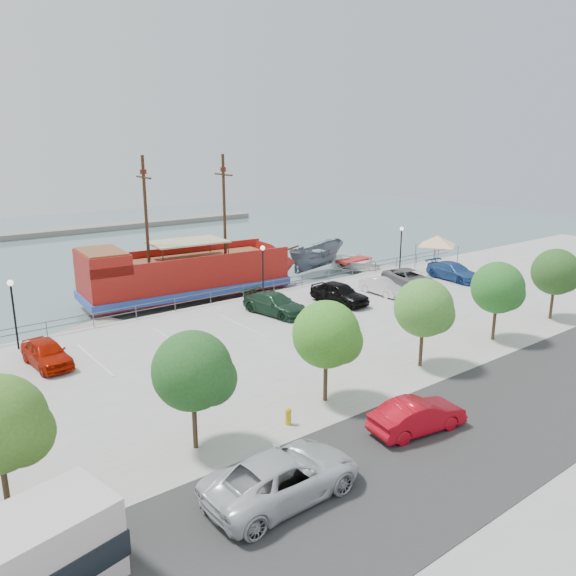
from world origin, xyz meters
TOP-DOWN VIEW (x-y plane):
  - ground at (0.00, 0.00)m, footprint 160.00×160.00m
  - street at (0.00, -16.00)m, footprint 100.00×8.00m
  - sidewalk at (0.00, -10.00)m, footprint 100.00×4.00m
  - seawall_railing at (0.00, 7.80)m, footprint 50.00×0.06m
  - far_shore at (10.00, 55.00)m, footprint 40.00×3.00m
  - pirate_ship at (-1.75, 13.07)m, footprint 20.16×7.04m
  - patrol_boat at (12.10, 14.22)m, footprint 7.57×3.52m
  - speedboat at (15.82, 12.56)m, footprint 5.62×7.46m
  - dock_west at (-13.99, 9.20)m, footprint 7.73×4.71m
  - dock_mid at (7.18, 9.20)m, footprint 7.85×3.29m
  - dock_east at (15.85, 9.20)m, footprint 7.85×3.65m
  - canopy_tent at (19.46, 4.98)m, footprint 5.45×5.45m
  - street_van at (-14.13, -14.74)m, footprint 5.93×2.79m
  - street_sedan at (-6.77, -14.58)m, footprint 4.59×2.19m
  - fire_hydrant at (-10.85, -10.80)m, footprint 0.29×0.29m
  - lamp_post_left at (-18.00, 6.50)m, footprint 0.36×0.36m
  - lamp_post_mid at (0.00, 6.50)m, footprint 0.36×0.36m
  - lamp_post_right at (16.00, 6.50)m, footprint 0.36×0.36m
  - tree_a at (-21.85, -10.07)m, footprint 3.30×3.20m
  - tree_b at (-14.85, -10.07)m, footprint 3.30×3.20m
  - tree_c at (-7.85, -10.07)m, footprint 3.30×3.20m
  - tree_d at (-0.85, -10.07)m, footprint 3.30×3.20m
  - tree_e at (6.15, -10.07)m, footprint 3.30×3.20m
  - tree_f at (13.15, -10.07)m, footprint 3.30×3.20m
  - parked_car_a at (-17.33, 2.78)m, footprint 2.10×4.49m
  - parked_car_d at (-1.60, 2.77)m, footprint 3.04×5.57m
  - parked_car_e at (3.89, 1.89)m, footprint 2.45×5.10m
  - parked_car_f at (8.44, 1.75)m, footprint 1.52×4.06m
  - parked_car_g at (12.06, 1.97)m, footprint 3.54×5.78m
  - parked_car_h at (17.22, 1.27)m, footprint 2.61×5.49m

SIDE VIEW (x-z plane):
  - ground at x=0.00m, z-range -1.00..-1.00m
  - dock_west at x=-13.99m, z-range -1.00..-0.57m
  - dock_east at x=15.85m, z-range -1.00..-0.57m
  - dock_mid at x=7.18m, z-range -1.00..-0.57m
  - far_shore at x=10.00m, z-range -1.00..-0.20m
  - speedboat at x=15.82m, z-range -1.00..0.46m
  - street at x=0.00m, z-range -0.01..0.03m
  - sidewalk at x=0.00m, z-range -0.01..0.04m
  - patrol_boat at x=12.10m, z-range -1.00..1.83m
  - fire_hydrant at x=-10.85m, z-range 0.04..0.86m
  - seawall_railing at x=0.00m, z-range 0.03..1.03m
  - parked_car_f at x=8.44m, z-range 0.00..1.32m
  - street_sedan at x=-6.77m, z-range 0.00..1.45m
  - parked_car_a at x=-17.33m, z-range 0.00..1.48m
  - parked_car_g at x=12.06m, z-range 0.00..1.50m
  - parked_car_d at x=-1.60m, z-range 0.00..1.53m
  - parked_car_h at x=17.22m, z-range 0.00..1.55m
  - street_van at x=-14.13m, z-range 0.00..1.64m
  - parked_car_e at x=3.89m, z-range 0.00..1.68m
  - pirate_ship at x=-1.75m, z-range -5.19..7.40m
  - lamp_post_left at x=-18.00m, z-range 0.80..5.08m
  - lamp_post_mid at x=0.00m, z-range 0.80..5.08m
  - lamp_post_right at x=16.00m, z-range 0.80..5.08m
  - canopy_tent at x=19.46m, z-range 1.40..5.18m
  - tree_a at x=-21.85m, z-range 0.80..5.80m
  - tree_b at x=-14.85m, z-range 0.80..5.80m
  - tree_c at x=-7.85m, z-range 0.80..5.80m
  - tree_d at x=-0.85m, z-range 0.80..5.80m
  - tree_e at x=6.15m, z-range 0.80..5.80m
  - tree_f at x=13.15m, z-range 0.80..5.80m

